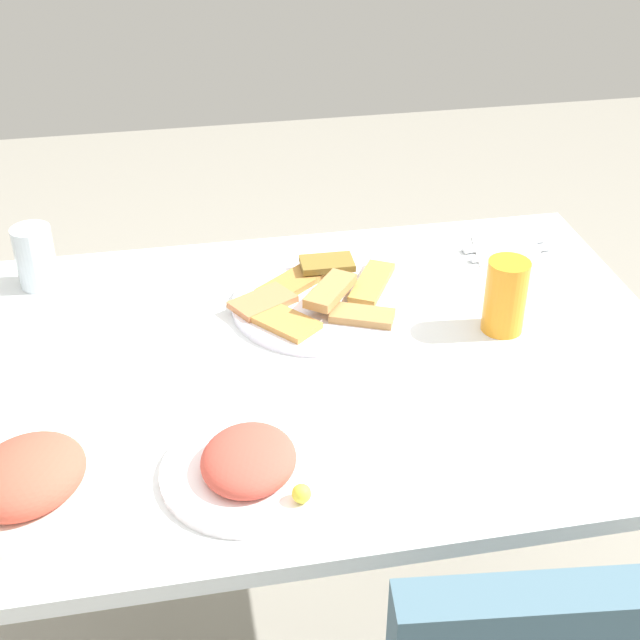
{
  "coord_description": "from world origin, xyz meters",
  "views": [
    {
      "loc": [
        0.2,
        1.08,
        1.53
      ],
      "look_at": [
        -0.01,
        -0.06,
        0.77
      ],
      "focal_mm": 49.77,
      "sensor_mm": 36.0,
      "label": 1
    }
  ],
  "objects_px": {
    "salad_plate_rice": "(27,479)",
    "soda_can": "(506,296)",
    "pide_platter": "(320,301)",
    "dining_table": "(320,401)",
    "spoon": "(511,253)",
    "salad_plate_greens": "(249,464)",
    "fork": "(504,244)",
    "drinking_glass": "(35,257)",
    "paper_napkin": "(507,251)"
  },
  "relations": [
    {
      "from": "salad_plate_rice",
      "to": "soda_can",
      "type": "height_order",
      "value": "soda_can"
    },
    {
      "from": "pide_platter",
      "to": "dining_table",
      "type": "bearing_deg",
      "value": 79.42
    },
    {
      "from": "pide_platter",
      "to": "spoon",
      "type": "relative_size",
      "value": 1.88
    },
    {
      "from": "dining_table",
      "to": "salad_plate_greens",
      "type": "xyz_separation_m",
      "value": [
        0.14,
        0.24,
        0.1
      ]
    },
    {
      "from": "salad_plate_greens",
      "to": "spoon",
      "type": "distance_m",
      "value": 0.72
    },
    {
      "from": "soda_can",
      "to": "fork",
      "type": "xyz_separation_m",
      "value": [
        -0.1,
        -0.26,
        -0.06
      ]
    },
    {
      "from": "salad_plate_greens",
      "to": "fork",
      "type": "xyz_separation_m",
      "value": [
        -0.54,
        -0.52,
        -0.01
      ]
    },
    {
      "from": "salad_plate_greens",
      "to": "salad_plate_rice",
      "type": "xyz_separation_m",
      "value": [
        0.27,
        -0.02,
        0.01
      ]
    },
    {
      "from": "pide_platter",
      "to": "fork",
      "type": "distance_m",
      "value": 0.4
    },
    {
      "from": "drinking_glass",
      "to": "salad_plate_greens",
      "type": "bearing_deg",
      "value": 118.95
    },
    {
      "from": "soda_can",
      "to": "paper_napkin",
      "type": "height_order",
      "value": "soda_can"
    },
    {
      "from": "salad_plate_greens",
      "to": "dining_table",
      "type": "bearing_deg",
      "value": -119.71
    },
    {
      "from": "soda_can",
      "to": "drinking_glass",
      "type": "distance_m",
      "value": 0.79
    },
    {
      "from": "drinking_glass",
      "to": "paper_napkin",
      "type": "bearing_deg",
      "value": 177.52
    },
    {
      "from": "drinking_glass",
      "to": "fork",
      "type": "distance_m",
      "value": 0.84
    },
    {
      "from": "soda_can",
      "to": "paper_napkin",
      "type": "xyz_separation_m",
      "value": [
        -0.1,
        -0.24,
        -0.06
      ]
    },
    {
      "from": "soda_can",
      "to": "fork",
      "type": "height_order",
      "value": "soda_can"
    },
    {
      "from": "pide_platter",
      "to": "spoon",
      "type": "height_order",
      "value": "pide_platter"
    },
    {
      "from": "salad_plate_greens",
      "to": "drinking_glass",
      "type": "relative_size",
      "value": 2.1
    },
    {
      "from": "pide_platter",
      "to": "soda_can",
      "type": "relative_size",
      "value": 2.48
    },
    {
      "from": "dining_table",
      "to": "soda_can",
      "type": "relative_size",
      "value": 9.16
    },
    {
      "from": "pide_platter",
      "to": "fork",
      "type": "xyz_separation_m",
      "value": [
        -0.38,
        -0.14,
        -0.01
      ]
    },
    {
      "from": "pide_platter",
      "to": "spoon",
      "type": "distance_m",
      "value": 0.39
    },
    {
      "from": "pide_platter",
      "to": "salad_plate_rice",
      "type": "distance_m",
      "value": 0.57
    },
    {
      "from": "dining_table",
      "to": "salad_plate_greens",
      "type": "height_order",
      "value": "salad_plate_greens"
    },
    {
      "from": "pide_platter",
      "to": "salad_plate_rice",
      "type": "height_order",
      "value": "salad_plate_rice"
    },
    {
      "from": "salad_plate_greens",
      "to": "fork",
      "type": "bearing_deg",
      "value": -135.86
    },
    {
      "from": "salad_plate_greens",
      "to": "spoon",
      "type": "bearing_deg",
      "value": -137.9
    },
    {
      "from": "paper_napkin",
      "to": "salad_plate_greens",
      "type": "bearing_deg",
      "value": 43.14
    },
    {
      "from": "fork",
      "to": "spoon",
      "type": "height_order",
      "value": "same"
    },
    {
      "from": "pide_platter",
      "to": "spoon",
      "type": "xyz_separation_m",
      "value": [
        -0.38,
        -0.11,
        -0.01
      ]
    },
    {
      "from": "pide_platter",
      "to": "salad_plate_greens",
      "type": "bearing_deg",
      "value": 66.85
    },
    {
      "from": "dining_table",
      "to": "salad_plate_rice",
      "type": "xyz_separation_m",
      "value": [
        0.41,
        0.22,
        0.11
      ]
    },
    {
      "from": "soda_can",
      "to": "drinking_glass",
      "type": "bearing_deg",
      "value": -20.82
    },
    {
      "from": "dining_table",
      "to": "pide_platter",
      "type": "relative_size",
      "value": 3.69
    },
    {
      "from": "dining_table",
      "to": "pide_platter",
      "type": "height_order",
      "value": "pide_platter"
    },
    {
      "from": "paper_napkin",
      "to": "fork",
      "type": "xyz_separation_m",
      "value": [
        0.0,
        -0.02,
        0.0
      ]
    },
    {
      "from": "salad_plate_rice",
      "to": "soda_can",
      "type": "bearing_deg",
      "value": -161.09
    },
    {
      "from": "pide_platter",
      "to": "soda_can",
      "type": "bearing_deg",
      "value": 156.28
    },
    {
      "from": "dining_table",
      "to": "fork",
      "type": "distance_m",
      "value": 0.5
    },
    {
      "from": "soda_can",
      "to": "salad_plate_rice",
      "type": "bearing_deg",
      "value": 18.91
    },
    {
      "from": "salad_plate_rice",
      "to": "fork",
      "type": "distance_m",
      "value": 0.96
    },
    {
      "from": "dining_table",
      "to": "spoon",
      "type": "relative_size",
      "value": 6.94
    },
    {
      "from": "paper_napkin",
      "to": "fork",
      "type": "bearing_deg",
      "value": -90.0
    },
    {
      "from": "salad_plate_rice",
      "to": "spoon",
      "type": "distance_m",
      "value": 0.94
    },
    {
      "from": "salad_plate_greens",
      "to": "salad_plate_rice",
      "type": "relative_size",
      "value": 1.05
    },
    {
      "from": "pide_platter",
      "to": "paper_napkin",
      "type": "distance_m",
      "value": 0.39
    },
    {
      "from": "dining_table",
      "to": "salad_plate_rice",
      "type": "distance_m",
      "value": 0.48
    },
    {
      "from": "dining_table",
      "to": "salad_plate_greens",
      "type": "relative_size",
      "value": 4.9
    },
    {
      "from": "pide_platter",
      "to": "drinking_glass",
      "type": "bearing_deg",
      "value": -19.05
    }
  ]
}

